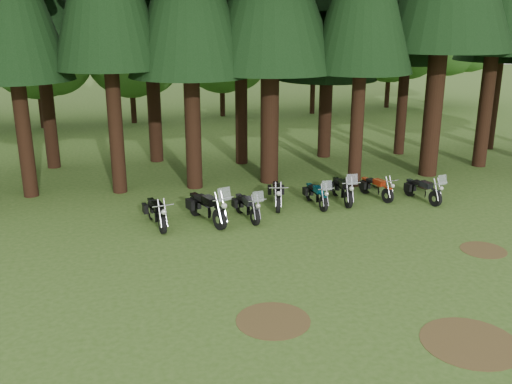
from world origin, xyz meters
TOP-DOWN VIEW (x-y plane):
  - ground at (0.00, 0.00)m, footprint 120.00×120.00m
  - decid_2 at (-10.43, 24.78)m, footprint 6.72×6.53m
  - decid_3 at (-4.71, 25.13)m, footprint 6.12×5.95m
  - decid_4 at (1.58, 26.32)m, footprint 5.93×5.76m
  - decid_5 at (8.29, 25.71)m, footprint 8.45×8.21m
  - decid_6 at (14.85, 27.01)m, footprint 7.06×6.86m
  - decid_7 at (19.46, 26.83)m, footprint 8.44×8.20m
  - dirt_patch_0 at (-3.00, -2.00)m, footprint 1.80×1.80m
  - dirt_patch_1 at (4.50, 0.50)m, footprint 1.40×1.40m
  - dirt_patch_2 at (1.00, -4.00)m, footprint 2.20×2.20m
  - motorcycle_0 at (-5.15, 5.14)m, footprint 0.49×2.19m
  - motorcycle_1 at (-3.41, 5.05)m, footprint 1.16×2.43m
  - motorcycle_2 at (-1.96, 5.07)m, footprint 0.61×2.07m
  - motorcycle_3 at (-0.54, 6.18)m, footprint 0.60×2.11m
  - motorcycle_4 at (0.93, 5.82)m, footprint 0.39×2.00m
  - motorcycle_5 at (2.07, 6.06)m, footprint 0.47×2.23m
  - motorcycle_6 at (3.56, 6.16)m, footprint 0.61×1.93m
  - motorcycle_7 at (5.15, 5.36)m, footprint 0.70×2.06m

SIDE VIEW (x-z plane):
  - ground at x=0.00m, z-range 0.00..0.00m
  - dirt_patch_0 at x=-3.00m, z-range 0.00..0.01m
  - dirt_patch_1 at x=4.50m, z-range 0.00..0.01m
  - dirt_patch_2 at x=1.00m, z-range 0.00..0.01m
  - motorcycle_6 at x=3.56m, z-range 0.01..0.81m
  - motorcycle_4 at x=0.93m, z-range -0.21..1.05m
  - motorcycle_7 at x=5.15m, z-range -0.22..1.08m
  - motorcycle_2 at x=-1.96m, z-range -0.22..1.09m
  - motorcycle_3 at x=-0.54m, z-range 0.01..0.88m
  - motorcycle_0 at x=-5.15m, z-range 0.01..0.90m
  - motorcycle_5 at x=2.07m, z-range -0.23..1.17m
  - motorcycle_1 at x=-3.41m, z-range -0.26..1.31m
  - decid_4 at x=1.58m, z-range 0.67..8.07m
  - decid_3 at x=-4.71m, z-range 0.69..8.34m
  - decid_2 at x=-10.43m, z-range 0.76..9.15m
  - decid_6 at x=14.85m, z-range 0.79..9.61m
  - decid_7 at x=19.46m, z-range 0.95..11.50m
  - decid_5 at x=8.29m, z-range 0.95..11.51m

